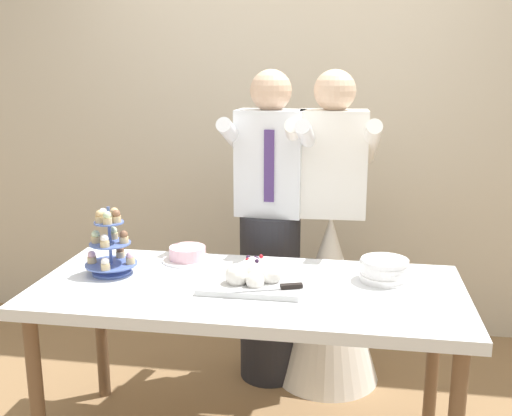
{
  "coord_description": "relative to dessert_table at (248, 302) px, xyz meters",
  "views": [
    {
      "loc": [
        0.42,
        -2.34,
        1.68
      ],
      "look_at": [
        0.01,
        0.15,
        1.07
      ],
      "focal_mm": 42.0,
      "sensor_mm": 36.0,
      "label": 1
    }
  ],
  "objects": [
    {
      "name": "person_bride",
      "position": [
        0.32,
        0.7,
        -0.12
      ],
      "size": [
        0.56,
        0.56,
        1.66
      ],
      "color": "white",
      "rests_on": "ground_plane"
    },
    {
      "name": "round_cake",
      "position": [
        -0.34,
        0.27,
        0.11
      ],
      "size": [
        0.24,
        0.24,
        0.07
      ],
      "color": "white",
      "rests_on": "dessert_table"
    },
    {
      "name": "plate_stack",
      "position": [
        0.57,
        0.15,
        0.12
      ],
      "size": [
        0.21,
        0.21,
        0.1
      ],
      "color": "white",
      "rests_on": "dessert_table"
    },
    {
      "name": "person_groom",
      "position": [
        -0.0,
        0.67,
        0.05
      ],
      "size": [
        0.49,
        0.52,
        1.66
      ],
      "color": "#232328",
      "rests_on": "ground_plane"
    },
    {
      "name": "cupcake_stand",
      "position": [
        -0.62,
        0.05,
        0.2
      ],
      "size": [
        0.23,
        0.23,
        0.31
      ],
      "color": "#4C66B2",
      "rests_on": "dessert_table"
    },
    {
      "name": "rear_wall",
      "position": [
        0.0,
        1.42,
        0.75
      ],
      "size": [
        5.2,
        0.1,
        2.9
      ],
      "primitive_type": "cube",
      "color": "beige",
      "rests_on": "ground_plane"
    },
    {
      "name": "main_cake_tray",
      "position": [
        0.02,
        -0.01,
        0.11
      ],
      "size": [
        0.43,
        0.32,
        0.13
      ],
      "color": "silver",
      "rests_on": "dessert_table"
    },
    {
      "name": "dessert_table",
      "position": [
        0.0,
        0.0,
        0.0
      ],
      "size": [
        1.8,
        0.8,
        0.78
      ],
      "color": "silver",
      "rests_on": "ground_plane"
    }
  ]
}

